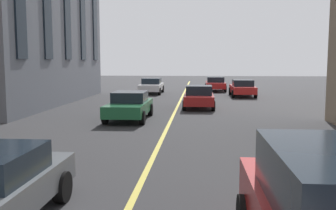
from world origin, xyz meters
TOP-DOWN VIEW (x-y plane):
  - lane_centre_line at (20.00, 0.00)m, footprint 80.00×0.16m
  - car_red_trailing at (36.44, -4.90)m, footprint 4.40×1.95m
  - car_red_oncoming at (42.00, -2.93)m, footprint 4.40×1.95m
  - car_white_far at (38.61, 2.86)m, footprint 4.40×1.95m
  - car_green_parked_b at (23.36, 2.07)m, footprint 4.40×1.95m
  - car_red_parked_a at (28.22, -1.36)m, footprint 3.90×1.89m

SIDE VIEW (x-z plane):
  - lane_centre_line at x=20.00m, z-range 0.00..0.01m
  - car_red_parked_a at x=28.22m, z-range 0.00..1.40m
  - car_red_trailing at x=36.44m, z-range 0.02..1.39m
  - car_red_oncoming at x=42.00m, z-range 0.02..1.39m
  - car_white_far at x=38.61m, z-range 0.02..1.39m
  - car_green_parked_b at x=23.36m, z-range 0.02..1.39m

